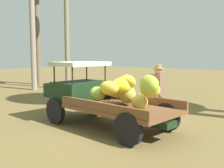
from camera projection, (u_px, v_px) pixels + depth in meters
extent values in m
plane|color=olive|center=(105.00, 125.00, 7.74)|extent=(60.00, 60.00, 0.00)
cube|color=black|center=(109.00, 112.00, 7.41)|extent=(4.02, 0.82, 0.16)
cylinder|color=black|center=(55.00, 111.00, 7.83)|extent=(0.78, 0.21, 0.77)
cylinder|color=black|center=(95.00, 104.00, 8.99)|extent=(0.78, 0.21, 0.77)
cylinder|color=black|center=(128.00, 129.00, 5.92)|extent=(0.78, 0.21, 0.77)
cylinder|color=black|center=(167.00, 117.00, 7.07)|extent=(0.78, 0.21, 0.77)
cube|color=brown|center=(121.00, 108.00, 7.09)|extent=(3.15, 2.00, 0.10)
cube|color=brown|center=(100.00, 107.00, 6.49)|extent=(2.99, 0.37, 0.22)
cube|color=brown|center=(140.00, 99.00, 7.64)|extent=(2.99, 0.37, 0.22)
cube|color=black|center=(80.00, 90.00, 8.21)|extent=(1.24, 1.62, 0.55)
cube|color=black|center=(63.00, 90.00, 8.83)|extent=(0.80, 1.13, 0.44)
cylinder|color=black|center=(54.00, 73.00, 7.99)|extent=(0.04, 0.04, 0.55)
cylinder|color=black|center=(87.00, 71.00, 8.92)|extent=(0.04, 0.04, 0.55)
cylinder|color=black|center=(72.00, 75.00, 7.38)|extent=(0.04, 0.04, 0.55)
cylinder|color=black|center=(105.00, 72.00, 8.32)|extent=(0.04, 0.04, 0.55)
cube|color=beige|center=(80.00, 64.00, 8.12)|extent=(1.36, 1.63, 0.12)
ellipsoid|color=yellow|center=(128.00, 81.00, 7.08)|extent=(0.76, 0.67, 0.47)
ellipsoid|color=gold|center=(123.00, 92.00, 7.48)|extent=(0.85, 0.82, 0.54)
ellipsoid|color=gold|center=(115.00, 90.00, 7.12)|extent=(0.66, 0.64, 0.44)
ellipsoid|color=yellow|center=(122.00, 86.00, 7.02)|extent=(0.75, 0.75, 0.53)
ellipsoid|color=#91AC39|center=(97.00, 94.00, 7.27)|extent=(0.73, 0.73, 0.48)
ellipsoid|color=gold|center=(112.00, 89.00, 8.12)|extent=(0.69, 0.66, 0.44)
ellipsoid|color=gold|center=(150.00, 89.00, 6.30)|extent=(0.57, 0.49, 0.51)
ellipsoid|color=gold|center=(109.00, 88.00, 6.89)|extent=(0.60, 0.43, 0.39)
ellipsoid|color=#B1CD3C|center=(149.00, 84.00, 6.15)|extent=(0.61, 0.52, 0.46)
ellipsoid|color=gold|center=(127.00, 94.00, 7.16)|extent=(0.78, 0.79, 0.62)
ellipsoid|color=gold|center=(140.00, 102.00, 6.64)|extent=(0.69, 0.70, 0.51)
cylinder|color=#86674D|center=(161.00, 111.00, 7.69)|extent=(0.15, 0.15, 0.86)
cylinder|color=#86674D|center=(154.00, 109.00, 7.90)|extent=(0.15, 0.15, 0.86)
cube|color=#82614B|center=(158.00, 85.00, 7.71)|extent=(0.45, 0.34, 0.61)
cylinder|color=#82614B|center=(158.00, 82.00, 7.56)|extent=(0.24, 0.41, 0.10)
cylinder|color=#82614B|center=(153.00, 82.00, 7.72)|extent=(0.38, 0.31, 0.10)
sphere|color=tan|center=(158.00, 71.00, 7.66)|extent=(0.22, 0.22, 0.22)
cylinder|color=#9D7D49|center=(158.00, 68.00, 7.66)|extent=(0.34, 0.34, 0.02)
cylinder|color=#9D7D49|center=(158.00, 66.00, 7.65)|extent=(0.20, 0.20, 0.10)
ellipsoid|color=gold|center=(169.00, 110.00, 9.03)|extent=(0.61, 0.63, 0.37)
cylinder|color=brown|center=(38.00, 37.00, 17.82)|extent=(0.35, 0.35, 6.40)
cylinder|color=#807857|center=(67.00, 34.00, 15.43)|extent=(0.27, 0.27, 6.40)
cylinder|color=gray|center=(32.00, 25.00, 15.01)|extent=(0.31, 0.31, 7.40)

